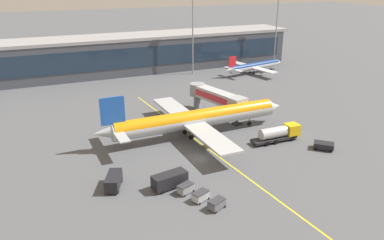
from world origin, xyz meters
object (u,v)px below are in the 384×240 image
main_airliner (196,119)px  baggage_cart_0 (217,204)px  pushback_tug (323,145)px  baggage_cart_1 (201,196)px  fuel_tanker (279,133)px  baggage_cart_2 (186,188)px  lavatory_truck (169,180)px  commuter_jet_far (255,66)px  crew_van (114,180)px  baggage_cart_3 (172,181)px

main_airliner → baggage_cart_0: main_airliner is taller
pushback_tug → baggage_cart_1: baggage_cart_1 is taller
fuel_tanker → baggage_cart_2: 27.76m
lavatory_truck → baggage_cart_0: (4.35, -8.41, -0.64)m
commuter_jet_far → pushback_tug: bearing=-110.0°
crew_van → lavatory_truck: 8.98m
baggage_cart_2 → commuter_jet_far: bearing=50.0°
main_airliner → crew_van: (-21.08, -14.29, -2.49)m
main_airliner → commuter_jet_far: 59.61m
baggage_cart_0 → fuel_tanker: bearing=36.0°
fuel_tanker → baggage_cart_3: fuel_tanker is taller
baggage_cart_3 → lavatory_truck: bearing=-144.9°
baggage_cart_0 → baggage_cart_1: 3.20m
main_airliner → baggage_cart_0: (-8.55, -26.41, -3.03)m
crew_van → commuter_jet_far: commuter_jet_far is taller
baggage_cart_0 → baggage_cart_3: size_ratio=1.00×
baggage_cart_1 → baggage_cart_3: same height
baggage_cart_0 → baggage_cart_2: size_ratio=1.00×
lavatory_truck → baggage_cart_3: 1.00m
crew_van → commuter_jet_far: (62.86, 56.80, 1.25)m
pushback_tug → commuter_jet_far: bearing=70.0°
baggage_cart_0 → baggage_cart_3: bearing=112.8°
commuter_jet_far → baggage_cart_3: bearing=-132.0°
crew_van → pushback_tug: 41.38m
baggage_cart_3 → commuter_jet_far: 80.82m
fuel_tanker → baggage_cart_1: 27.96m
crew_van → baggage_cart_2: size_ratio=1.79×
baggage_cart_0 → baggage_cart_2: bearing=112.8°
lavatory_truck → pushback_tug: size_ratio=1.41×
fuel_tanker → pushback_tug: size_ratio=2.49×
baggage_cart_2 → baggage_cart_0: bearing=-67.2°
baggage_cart_3 → crew_van: bearing=159.7°
fuel_tanker → baggage_cart_3: size_ratio=3.56×
baggage_cart_3 → commuter_jet_far: size_ratio=0.12×
main_airliner → pushback_tug: bearing=-39.3°
baggage_cart_0 → baggage_cart_1: bearing=112.8°
fuel_tanker → baggage_cart_2: bearing=-157.0°
baggage_cart_1 → baggage_cart_0: bearing=-67.2°
crew_van → main_airliner: bearing=34.1°
baggage_cart_2 → commuter_jet_far: commuter_jet_far is taller
lavatory_truck → commuter_jet_far: commuter_jet_far is taller
pushback_tug → commuter_jet_far: size_ratio=0.16×
main_airliner → crew_van: main_airliner is taller
baggage_cart_2 → commuter_jet_far: 82.23m
crew_van → lavatory_truck: (8.18, -3.71, 0.11)m
lavatory_truck → commuter_jet_far: 81.55m
baggage_cart_3 → commuter_jet_far: bearing=48.0°
baggage_cart_0 → baggage_cart_3: 9.60m
commuter_jet_far → main_airliner: bearing=-134.5°
baggage_cart_3 → commuter_jet_far: (54.04, 60.06, 1.78)m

